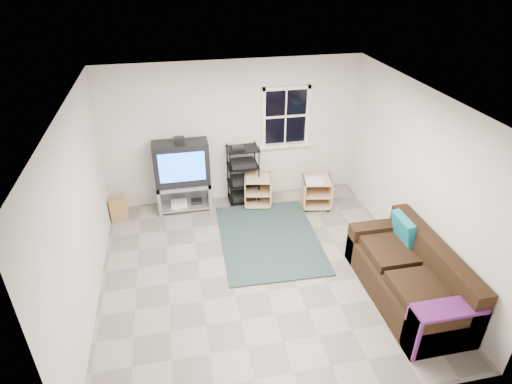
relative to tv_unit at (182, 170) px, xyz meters
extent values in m
plane|color=gray|center=(0.98, -2.04, -0.77)|extent=(4.60, 4.60, 0.00)
plane|color=white|center=(0.98, -2.04, 1.83)|extent=(4.60, 4.60, 0.00)
plane|color=silver|center=(0.98, 0.26, 0.53)|extent=(4.60, 0.00, 4.60)
plane|color=silver|center=(0.98, -4.34, 0.53)|extent=(4.60, 0.00, 4.60)
plane|color=silver|center=(-1.32, -2.04, 0.53)|extent=(0.00, 4.60, 4.60)
plane|color=silver|center=(3.28, -2.04, 0.53)|extent=(0.00, 4.60, 4.60)
cube|color=black|center=(1.93, 0.25, 0.78)|extent=(0.80, 0.01, 1.02)
cube|color=white|center=(1.93, 0.23, 1.30)|extent=(0.88, 0.06, 0.06)
cube|color=white|center=(1.93, 0.21, 0.23)|extent=(0.98, 0.14, 0.05)
cube|color=white|center=(1.52, 0.23, 0.78)|extent=(0.06, 0.06, 1.10)
cube|color=white|center=(2.34, 0.23, 0.78)|extent=(0.06, 0.06, 1.10)
cube|color=white|center=(1.93, 0.23, 0.78)|extent=(0.78, 0.04, 0.04)
cube|color=gray|center=(0.00, -0.01, -0.27)|extent=(0.96, 0.48, 0.06)
cube|color=gray|center=(-0.45, -0.01, -0.51)|extent=(0.06, 0.48, 0.53)
cube|color=gray|center=(0.45, -0.01, -0.51)|extent=(0.06, 0.48, 0.53)
cube|color=gray|center=(0.00, -0.01, -0.70)|extent=(0.84, 0.44, 0.04)
cube|color=gray|center=(0.00, 0.21, -0.51)|extent=(0.96, 0.04, 0.53)
cube|color=silver|center=(-0.11, -0.05, -0.65)|extent=(0.29, 0.23, 0.08)
cube|color=black|center=(0.21, -0.01, -0.66)|extent=(0.19, 0.17, 0.06)
cube|color=black|center=(0.00, -0.01, 0.15)|extent=(0.96, 0.40, 0.78)
cube|color=#1E6AFA|center=(0.00, -0.21, 0.16)|extent=(0.78, 0.01, 0.53)
cube|color=black|center=(0.00, -0.01, 0.59)|extent=(0.17, 0.12, 0.10)
cylinder|color=black|center=(0.84, -0.15, -0.21)|extent=(0.02, 0.02, 1.12)
cylinder|color=black|center=(1.36, -0.15, -0.21)|extent=(0.02, 0.02, 1.12)
cylinder|color=black|center=(0.84, 0.22, -0.21)|extent=(0.02, 0.02, 1.12)
cylinder|color=black|center=(1.36, 0.22, -0.21)|extent=(0.02, 0.02, 1.12)
cube|color=black|center=(1.10, 0.04, -0.72)|extent=(0.56, 0.41, 0.02)
cube|color=black|center=(1.10, 0.04, -0.66)|extent=(0.44, 0.33, 0.09)
cube|color=black|center=(1.10, 0.04, -0.38)|extent=(0.56, 0.41, 0.02)
cube|color=black|center=(1.10, 0.04, -0.32)|extent=(0.44, 0.33, 0.09)
cube|color=black|center=(1.10, 0.04, -0.04)|extent=(0.56, 0.41, 0.02)
cube|color=black|center=(1.10, 0.04, 0.02)|extent=(0.44, 0.33, 0.09)
cube|color=black|center=(1.10, 0.04, 0.30)|extent=(0.56, 0.41, 0.02)
cube|color=tan|center=(1.34, -0.15, -0.21)|extent=(0.57, 0.57, 0.02)
cube|color=tan|center=(1.34, -0.15, -0.71)|extent=(0.57, 0.57, 0.02)
cube|color=tan|center=(1.11, -0.11, -0.46)|extent=(0.11, 0.48, 0.52)
cube|color=tan|center=(1.56, -0.19, -0.46)|extent=(0.11, 0.48, 0.52)
cube|color=tan|center=(1.38, 0.08, -0.46)|extent=(0.44, 0.10, 0.52)
cube|color=tan|center=(1.34, -0.15, -0.48)|extent=(0.52, 0.54, 0.02)
cylinder|color=black|center=(1.11, -0.30, -0.75)|extent=(0.05, 0.05, 0.05)
cylinder|color=black|center=(1.56, 0.00, -0.75)|extent=(0.05, 0.05, 0.05)
cube|color=tan|center=(2.38, -0.42, -0.22)|extent=(0.59, 0.59, 0.02)
cube|color=tan|center=(2.38, -0.42, -0.71)|extent=(0.59, 0.59, 0.02)
cube|color=tan|center=(2.15, -0.38, -0.46)|extent=(0.12, 0.50, 0.51)
cube|color=tan|center=(2.62, -0.47, -0.46)|extent=(0.12, 0.50, 0.51)
cube|color=tan|center=(2.43, -0.18, -0.46)|extent=(0.46, 0.11, 0.51)
cube|color=tan|center=(2.38, -0.42, -0.48)|extent=(0.54, 0.56, 0.02)
cylinder|color=black|center=(2.15, -0.58, -0.74)|extent=(0.05, 0.05, 0.05)
cylinder|color=black|center=(2.62, -0.26, -0.74)|extent=(0.05, 0.05, 0.05)
cylinder|color=silver|center=(2.31, -0.52, -0.20)|extent=(0.36, 0.36, 0.03)
cube|color=black|center=(2.80, -2.97, -0.56)|extent=(0.90, 2.01, 0.42)
cube|color=black|center=(3.13, -2.97, -0.13)|extent=(0.24, 2.01, 0.43)
cube|color=black|center=(2.80, -2.08, -0.46)|extent=(0.90, 0.24, 0.62)
cube|color=black|center=(2.80, -3.85, -0.46)|extent=(0.90, 0.24, 0.62)
cube|color=black|center=(2.72, -3.37, -0.28)|extent=(0.60, 0.72, 0.13)
cube|color=black|center=(2.72, -2.56, -0.28)|extent=(0.60, 0.72, 0.13)
cube|color=teal|center=(2.98, -2.41, -0.05)|extent=(0.20, 0.48, 0.42)
cube|color=navy|center=(2.78, -3.85, -0.13)|extent=(0.83, 0.30, 0.04)
cube|color=navy|center=(2.36, -3.85, -0.44)|extent=(0.04, 0.30, 0.58)
cube|color=#322316|center=(1.30, -1.27, -0.76)|extent=(1.64, 2.21, 0.03)
cube|color=#9E7747|center=(-1.17, -0.15, -0.56)|extent=(0.34, 0.26, 0.43)
camera|label=1|loc=(-0.08, -6.88, 3.41)|focal=30.00mm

